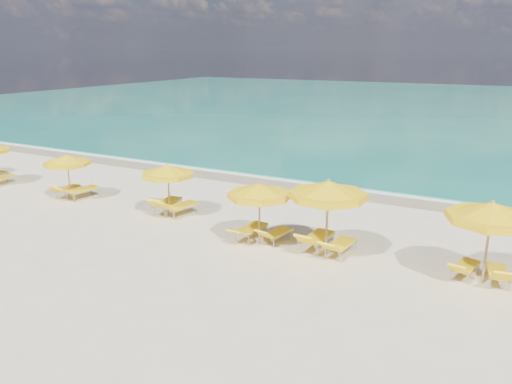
% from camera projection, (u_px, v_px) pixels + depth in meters
% --- Properties ---
extents(ground_plane, '(120.00, 120.00, 0.00)m').
position_uv_depth(ground_plane, '(237.00, 233.00, 18.60)').
color(ground_plane, beige).
extents(ocean, '(120.00, 80.00, 0.30)m').
position_uv_depth(ocean, '(440.00, 107.00, 59.30)').
color(ocean, '#136B58').
rests_on(ocean, ground).
extents(wet_sand_band, '(120.00, 2.60, 0.01)m').
position_uv_depth(wet_sand_band, '(312.00, 186.00, 24.88)').
color(wet_sand_band, tan).
rests_on(wet_sand_band, ground).
extents(foam_line, '(120.00, 1.20, 0.03)m').
position_uv_depth(foam_line, '(317.00, 183.00, 25.56)').
color(foam_line, white).
rests_on(foam_line, ground).
extents(whitecap_near, '(14.00, 0.36, 0.05)m').
position_uv_depth(whitecap_near, '(284.00, 145.00, 35.73)').
color(whitecap_near, white).
rests_on(whitecap_near, ground).
extents(whitecap_far, '(18.00, 0.30, 0.05)m').
position_uv_depth(whitecap_far, '(505.00, 146.00, 35.33)').
color(whitecap_far, white).
rests_on(whitecap_far, ground).
extents(umbrella_2, '(2.08, 2.08, 2.09)m').
position_uv_depth(umbrella_2, '(67.00, 160.00, 22.36)').
color(umbrella_2, '#AB8355').
rests_on(umbrella_2, ground).
extents(umbrella_3, '(2.61, 2.61, 2.19)m').
position_uv_depth(umbrella_3, '(168.00, 171.00, 20.07)').
color(umbrella_3, '#AB8355').
rests_on(umbrella_3, ground).
extents(umbrella_4, '(2.70, 2.70, 2.26)m').
position_uv_depth(umbrella_4, '(259.00, 191.00, 17.02)').
color(umbrella_4, '#AB8355').
rests_on(umbrella_4, ground).
extents(umbrella_5, '(3.42, 3.42, 2.61)m').
position_uv_depth(umbrella_5, '(328.00, 190.00, 16.01)').
color(umbrella_5, '#AB8355').
rests_on(umbrella_5, ground).
extents(umbrella_6, '(2.54, 2.54, 2.54)m').
position_uv_depth(umbrella_6, '(492.00, 213.00, 14.02)').
color(umbrella_6, '#AB8355').
rests_on(umbrella_6, ground).
extents(lounger_1_right, '(0.77, 1.66, 0.70)m').
position_uv_depth(lounger_1_right, '(2.00, 181.00, 25.20)').
color(lounger_1_right, '#A5A8AD').
rests_on(lounger_1_right, ground).
extents(lounger_2_left, '(0.86, 1.74, 0.76)m').
position_uv_depth(lounger_2_left, '(67.00, 192.00, 23.21)').
color(lounger_2_left, '#A5A8AD').
rests_on(lounger_2_left, ground).
extents(lounger_2_right, '(0.93, 2.03, 0.75)m').
position_uv_depth(lounger_2_right, '(82.00, 193.00, 22.87)').
color(lounger_2_right, '#A5A8AD').
rests_on(lounger_2_right, ground).
extents(lounger_3_left, '(1.00, 2.05, 0.89)m').
position_uv_depth(lounger_3_left, '(167.00, 206.00, 20.92)').
color(lounger_3_left, '#A5A8AD').
rests_on(lounger_3_left, ground).
extents(lounger_3_right, '(1.01, 1.99, 0.88)m').
position_uv_depth(lounger_3_right, '(180.00, 210.00, 20.49)').
color(lounger_3_right, '#A5A8AD').
rests_on(lounger_3_right, ground).
extents(lounger_4_left, '(0.73, 1.92, 0.68)m').
position_uv_depth(lounger_4_left, '(251.00, 233.00, 17.99)').
color(lounger_4_left, '#A5A8AD').
rests_on(lounger_4_left, ground).
extents(lounger_4_right, '(0.82, 1.68, 0.71)m').
position_uv_depth(lounger_4_right, '(277.00, 237.00, 17.66)').
color(lounger_4_right, '#A5A8AD').
rests_on(lounger_4_right, ground).
extents(lounger_5_left, '(0.77, 2.02, 0.88)m').
position_uv_depth(lounger_5_left, '(317.00, 242.00, 17.04)').
color(lounger_5_left, '#A5A8AD').
rests_on(lounger_5_left, ground).
extents(lounger_5_right, '(0.80, 1.86, 0.78)m').
position_uv_depth(lounger_5_right, '(340.00, 249.00, 16.54)').
color(lounger_5_right, '#A5A8AD').
rests_on(lounger_5_right, ground).
extents(lounger_6_left, '(0.82, 1.65, 0.72)m').
position_uv_depth(lounger_6_left, '(465.00, 271.00, 14.95)').
color(lounger_6_left, '#A5A8AD').
rests_on(lounger_6_left, ground).
extents(lounger_6_right, '(0.79, 1.65, 0.77)m').
position_uv_depth(lounger_6_right, '(497.00, 277.00, 14.54)').
color(lounger_6_right, '#A5A8AD').
rests_on(lounger_6_right, ground).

